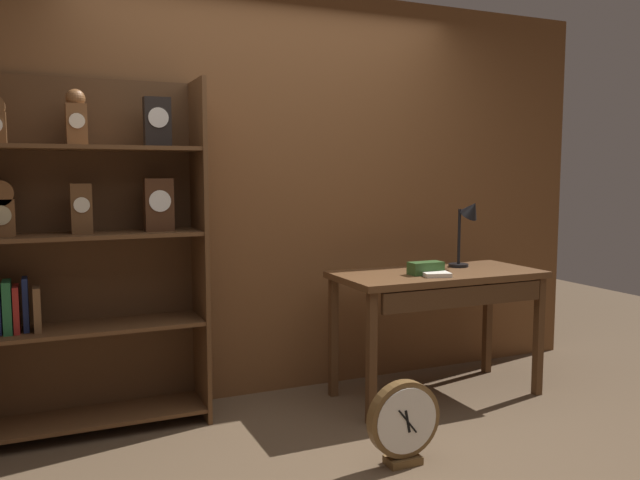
{
  "coord_description": "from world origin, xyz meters",
  "views": [
    {
      "loc": [
        -1.38,
        -2.56,
        1.44
      ],
      "look_at": [
        0.05,
        0.7,
        1.06
      ],
      "focal_mm": 35.81,
      "sensor_mm": 36.0,
      "label": 1
    }
  ],
  "objects_px": {
    "desk_lamp": "(469,221)",
    "open_repair_manual": "(434,273)",
    "bookshelf": "(79,254)",
    "workbench": "(440,287)",
    "round_clock_large": "(404,422)",
    "toolbox_small": "(426,268)"
  },
  "relations": [
    {
      "from": "desk_lamp",
      "to": "open_repair_manual",
      "type": "height_order",
      "value": "desk_lamp"
    },
    {
      "from": "bookshelf",
      "to": "workbench",
      "type": "bearing_deg",
      "value": -9.31
    },
    {
      "from": "desk_lamp",
      "to": "open_repair_manual",
      "type": "xyz_separation_m",
      "value": [
        -0.4,
        -0.19,
        -0.3
      ]
    },
    {
      "from": "round_clock_large",
      "to": "desk_lamp",
      "type": "bearing_deg",
      "value": 40.47
    },
    {
      "from": "bookshelf",
      "to": "round_clock_large",
      "type": "distance_m",
      "value": 1.94
    },
    {
      "from": "bookshelf",
      "to": "desk_lamp",
      "type": "relative_size",
      "value": 4.23
    },
    {
      "from": "desk_lamp",
      "to": "workbench",
      "type": "bearing_deg",
      "value": -159.81
    },
    {
      "from": "bookshelf",
      "to": "open_repair_manual",
      "type": "height_order",
      "value": "bookshelf"
    },
    {
      "from": "workbench",
      "to": "open_repair_manual",
      "type": "bearing_deg",
      "value": -140.67
    },
    {
      "from": "desk_lamp",
      "to": "toolbox_small",
      "type": "height_order",
      "value": "desk_lamp"
    },
    {
      "from": "workbench",
      "to": "desk_lamp",
      "type": "bearing_deg",
      "value": 20.19
    },
    {
      "from": "workbench",
      "to": "open_repair_manual",
      "type": "xyz_separation_m",
      "value": [
        -0.1,
        -0.08,
        0.11
      ]
    },
    {
      "from": "desk_lamp",
      "to": "toolbox_small",
      "type": "xyz_separation_m",
      "value": [
        -0.42,
        -0.15,
        -0.27
      ]
    },
    {
      "from": "toolbox_small",
      "to": "round_clock_large",
      "type": "xyz_separation_m",
      "value": [
        -0.57,
        -0.71,
        -0.63
      ]
    },
    {
      "from": "open_repair_manual",
      "to": "toolbox_small",
      "type": "bearing_deg",
      "value": 138.43
    },
    {
      "from": "desk_lamp",
      "to": "toolbox_small",
      "type": "bearing_deg",
      "value": -160.96
    },
    {
      "from": "open_repair_manual",
      "to": "round_clock_large",
      "type": "relative_size",
      "value": 0.52
    },
    {
      "from": "desk_lamp",
      "to": "round_clock_large",
      "type": "bearing_deg",
      "value": -139.53
    },
    {
      "from": "toolbox_small",
      "to": "open_repair_manual",
      "type": "height_order",
      "value": "toolbox_small"
    },
    {
      "from": "toolbox_small",
      "to": "round_clock_large",
      "type": "distance_m",
      "value": 1.11
    },
    {
      "from": "desk_lamp",
      "to": "round_clock_large",
      "type": "relative_size",
      "value": 1.09
    },
    {
      "from": "bookshelf",
      "to": "round_clock_large",
      "type": "height_order",
      "value": "bookshelf"
    }
  ]
}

